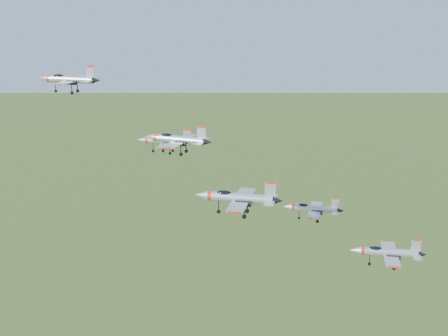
# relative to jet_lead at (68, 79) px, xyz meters

# --- Properties ---
(jet_lead) EXTENTS (12.88, 10.65, 3.44)m
(jet_lead) POSITION_rel_jet_lead_xyz_m (0.00, 0.00, 0.00)
(jet_lead) COLOR #ABB0B8
(jet_left_high) EXTENTS (10.91, 8.94, 2.93)m
(jet_left_high) POSITION_rel_jet_lead_xyz_m (20.67, -6.62, -9.56)
(jet_left_high) COLOR #ABB0B8
(jet_right_high) EXTENTS (10.52, 8.82, 2.82)m
(jet_right_high) POSITION_rel_jet_lead_xyz_m (27.95, -26.52, -4.15)
(jet_right_high) COLOR #ABB0B8
(jet_left_low) EXTENTS (11.00, 9.07, 2.94)m
(jet_left_low) POSITION_rel_jet_lead_xyz_m (47.17, -4.87, -21.38)
(jet_left_low) COLOR #ABB0B8
(jet_right_low) EXTENTS (13.78, 11.36, 3.69)m
(jet_right_low) POSITION_rel_jet_lead_xyz_m (36.20, -22.35, -13.99)
(jet_right_low) COLOR #ABB0B8
(jet_trail) EXTENTS (12.49, 10.27, 3.35)m
(jet_trail) POSITION_rel_jet_lead_xyz_m (59.85, -13.51, -25.11)
(jet_trail) COLOR #ABB0B8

